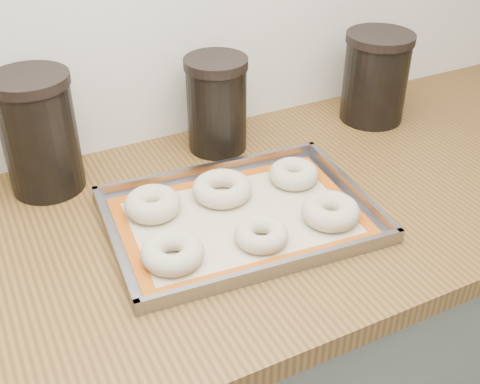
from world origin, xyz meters
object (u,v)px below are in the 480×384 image
bagel_front_mid (261,234)px  bagel_back_right (294,174)px  canister_mid (217,104)px  bagel_front_right (331,211)px  bagel_back_left (152,204)px  baking_tray (240,217)px  bagel_back_mid (222,189)px  bagel_front_left (172,253)px  canister_left (39,133)px  canister_right (375,77)px

bagel_front_mid → bagel_back_right: (0.15, 0.14, 0.00)m
canister_mid → bagel_front_mid: bearing=-102.8°
bagel_front_right → bagel_front_mid: bearing=-179.8°
bagel_front_mid → bagel_back_left: bearing=129.7°
baking_tray → bagel_back_mid: bagel_back_mid is taller
bagel_front_right → canister_mid: (-0.06, 0.34, 0.08)m
bagel_front_left → bagel_front_mid: bagel_front_left is taller
baking_tray → bagel_back_mid: 0.08m
bagel_front_mid → bagel_back_right: bearing=43.4°
bagel_back_left → canister_mid: size_ratio=0.50×
baking_tray → bagel_back_right: 0.16m
bagel_front_left → canister_left: bearing=111.8°
canister_left → bagel_back_mid: bearing=-34.2°
baking_tray → canister_mid: 0.29m
bagel_back_left → bagel_back_mid: bagel_back_left is taller
canister_right → bagel_back_left: bearing=-166.6°
bagel_back_right → canister_mid: (-0.07, 0.20, 0.08)m
bagel_front_mid → bagel_back_mid: 0.15m
bagel_back_right → bagel_front_right: bearing=-93.0°
bagel_back_mid → canister_mid: (0.08, 0.18, 0.08)m
bagel_front_left → bagel_front_mid: bearing=-7.7°
bagel_back_mid → canister_mid: size_ratio=0.55×
bagel_back_right → baking_tray: bearing=-157.8°
canister_mid → bagel_front_left: bearing=-125.7°
bagel_back_left → bagel_back_right: bagel_back_left is taller
bagel_front_mid → bagel_front_left: bearing=172.3°
baking_tray → bagel_front_left: 0.16m
bagel_front_left → canister_left: (-0.13, 0.32, 0.09)m
bagel_front_mid → bagel_back_mid: bagel_back_mid is taller
bagel_front_left → bagel_front_mid: 0.15m
bagel_front_mid → canister_mid: canister_mid is taller
bagel_front_right → bagel_back_left: size_ratio=1.02×
bagel_front_left → canister_mid: bearing=54.3°
bagel_front_right → bagel_back_left: bagel_back_left is taller
baking_tray → bagel_back_right: bagel_back_right is taller
bagel_front_left → canister_mid: size_ratio=0.51×
baking_tray → bagel_back_left: size_ratio=4.85×
baking_tray → canister_right: bearing=26.1°
baking_tray → canister_left: (-0.28, 0.26, 0.11)m
bagel_front_right → canister_left: (-0.42, 0.34, 0.09)m
bagel_front_mid → canister_left: size_ratio=0.40×
bagel_front_mid → bagel_front_right: size_ratio=0.89×
bagel_back_mid → canister_left: bearing=145.8°
bagel_front_left → bagel_back_left: 0.14m
bagel_back_right → canister_mid: bearing=109.1°
canister_mid → canister_right: size_ratio=0.99×
bagel_front_right → bagel_back_left: (-0.27, 0.16, 0.00)m
bagel_front_mid → bagel_back_left: size_ratio=0.91×
bagel_back_right → canister_left: bearing=154.2°
baking_tray → canister_right: (0.45, 0.22, 0.10)m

